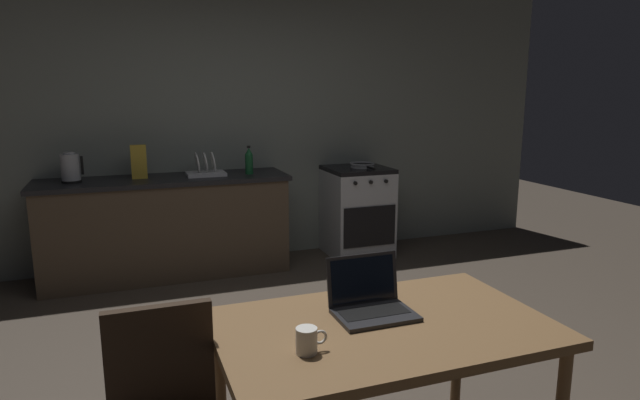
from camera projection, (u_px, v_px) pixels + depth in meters
name	position (u px, v px, depth m)	size (l,w,h in m)	color
ground_plane	(318.00, 388.00, 3.08)	(12.00, 12.00, 0.00)	#473D33
back_wall	(255.00, 121.00, 5.34)	(6.40, 0.10, 2.70)	gray
kitchen_counter	(167.00, 226.00, 4.89)	(2.16, 0.64, 0.89)	#4C3D2D
stove_oven	(357.00, 211.00, 5.52)	(0.60, 0.62, 0.89)	#B7BABF
dining_table	(383.00, 340.00, 2.18)	(1.32, 0.81, 0.74)	brown
laptop	(371.00, 303.00, 2.25)	(0.32, 0.26, 0.23)	#232326
electric_kettle	(71.00, 168.00, 4.53)	(0.18, 0.16, 0.25)	black
bottle	(249.00, 161.00, 4.98)	(0.07, 0.07, 0.26)	#19592D
frying_pan	(363.00, 165.00, 5.41)	(0.25, 0.42, 0.05)	gray
coffee_mug	(307.00, 340.00, 1.91)	(0.12, 0.08, 0.09)	silver
cereal_box	(139.00, 162.00, 4.72)	(0.13, 0.05, 0.29)	gold
dish_rack	(206.00, 170.00, 4.91)	(0.34, 0.26, 0.21)	silver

